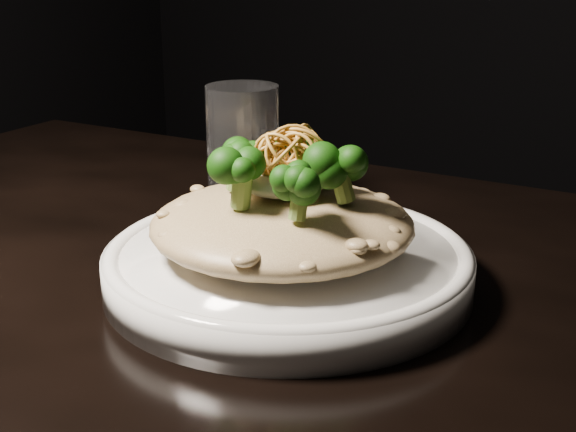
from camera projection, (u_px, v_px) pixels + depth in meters
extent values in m
cube|color=black|center=(214.00, 330.00, 0.58)|extent=(1.10, 0.80, 0.04)
cylinder|color=black|center=(80.00, 394.00, 1.19)|extent=(0.05, 0.05, 0.71)
cylinder|color=silver|center=(288.00, 268.00, 0.60)|extent=(0.27, 0.27, 0.03)
ellipsoid|color=brown|center=(282.00, 224.00, 0.58)|extent=(0.19, 0.19, 0.04)
ellipsoid|color=silver|center=(283.00, 182.00, 0.58)|extent=(0.06, 0.06, 0.02)
cylinder|color=silver|center=(243.00, 149.00, 0.75)|extent=(0.09, 0.09, 0.12)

